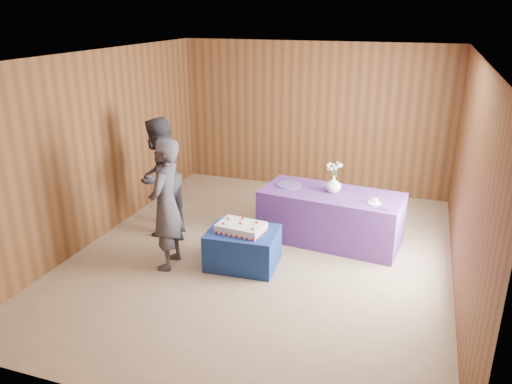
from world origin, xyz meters
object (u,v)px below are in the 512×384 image
at_px(guest_left, 166,205).
at_px(vase, 333,184).
at_px(serving_table, 331,217).
at_px(cake_table, 243,248).
at_px(sheet_cake, 241,227).
at_px(guest_right, 159,177).

bearing_deg(guest_left, vase, 121.24).
relative_size(serving_table, vase, 8.48).
relative_size(cake_table, sheet_cake, 1.35).
distance_m(vase, guest_right, 2.57).
bearing_deg(guest_right, guest_left, 32.03).
bearing_deg(guest_right, sheet_cake, 66.11).
xyz_separation_m(vase, guest_right, (-2.51, -0.55, 0.02)).
bearing_deg(guest_left, sheet_cake, 101.35).
relative_size(serving_table, guest_right, 1.13).
height_order(cake_table, guest_right, guest_right).
height_order(guest_left, guest_right, guest_right).
bearing_deg(vase, guest_right, -167.55).
bearing_deg(cake_table, serving_table, 46.46).
bearing_deg(serving_table, cake_table, -123.77).
xyz_separation_m(sheet_cake, guest_left, (-0.91, -0.30, 0.32)).
xyz_separation_m(serving_table, guest_right, (-2.50, -0.51, 0.51)).
height_order(serving_table, vase, vase).
distance_m(cake_table, guest_right, 1.78).
relative_size(sheet_cake, guest_right, 0.38).
relative_size(serving_table, guest_left, 1.15).
bearing_deg(serving_table, guest_left, -136.02).
bearing_deg(serving_table, sheet_cake, -123.85).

